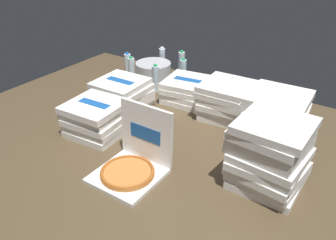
{
  "coord_description": "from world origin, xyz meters",
  "views": [
    {
      "loc": [
        1.13,
        -1.55,
        1.27
      ],
      "look_at": [
        0.02,
        0.1,
        0.14
      ],
      "focal_mm": 36.55,
      "sensor_mm": 36.0,
      "label": 1
    }
  ],
  "objects_px": {
    "open_pizza_box": "(133,162)",
    "water_bottle_0": "(183,72)",
    "water_bottle_3": "(131,70)",
    "water_bottle_4": "(128,66)",
    "ice_bucket": "(153,72)",
    "pizza_stack_left_far": "(123,94)",
    "pizza_stack_center_far": "(189,90)",
    "pizza_stack_left_near": "(274,120)",
    "water_bottle_1": "(181,64)",
    "pizza_stack_right_far": "(97,118)",
    "pizza_stack_right_near": "(227,100)",
    "pizza_stack_left_mid": "(270,154)",
    "water_bottle_5": "(156,79)",
    "water_bottle_2": "(162,60)"
  },
  "relations": [
    {
      "from": "open_pizza_box",
      "to": "ice_bucket",
      "type": "xyz_separation_m",
      "value": [
        -0.72,
        1.2,
        0.01
      ]
    },
    {
      "from": "water_bottle_1",
      "to": "water_bottle_4",
      "type": "relative_size",
      "value": 1.0
    },
    {
      "from": "pizza_stack_right_far",
      "to": "open_pizza_box",
      "type": "bearing_deg",
      "value": -24.19
    },
    {
      "from": "water_bottle_1",
      "to": "water_bottle_2",
      "type": "height_order",
      "value": "same"
    },
    {
      "from": "pizza_stack_left_near",
      "to": "water_bottle_1",
      "type": "bearing_deg",
      "value": 148.54
    },
    {
      "from": "water_bottle_0",
      "to": "pizza_stack_center_far",
      "type": "bearing_deg",
      "value": -50.26
    },
    {
      "from": "open_pizza_box",
      "to": "water_bottle_0",
      "type": "height_order",
      "value": "open_pizza_box"
    },
    {
      "from": "pizza_stack_left_mid",
      "to": "water_bottle_4",
      "type": "height_order",
      "value": "pizza_stack_left_mid"
    },
    {
      "from": "pizza_stack_left_near",
      "to": "water_bottle_4",
      "type": "distance_m",
      "value": 1.57
    },
    {
      "from": "pizza_stack_left_mid",
      "to": "water_bottle_1",
      "type": "bearing_deg",
      "value": 138.45
    },
    {
      "from": "water_bottle_0",
      "to": "water_bottle_1",
      "type": "relative_size",
      "value": 1.0
    },
    {
      "from": "water_bottle_1",
      "to": "water_bottle_5",
      "type": "bearing_deg",
      "value": -89.0
    },
    {
      "from": "pizza_stack_left_near",
      "to": "pizza_stack_right_far",
      "type": "distance_m",
      "value": 1.19
    },
    {
      "from": "ice_bucket",
      "to": "water_bottle_1",
      "type": "distance_m",
      "value": 0.3
    },
    {
      "from": "open_pizza_box",
      "to": "pizza_stack_left_mid",
      "type": "height_order",
      "value": "pizza_stack_left_mid"
    },
    {
      "from": "pizza_stack_right_near",
      "to": "ice_bucket",
      "type": "xyz_separation_m",
      "value": [
        -0.88,
        0.26,
        -0.05
      ]
    },
    {
      "from": "ice_bucket",
      "to": "pizza_stack_left_near",
      "type": "bearing_deg",
      "value": -18.99
    },
    {
      "from": "pizza_stack_right_far",
      "to": "ice_bucket",
      "type": "xyz_separation_m",
      "value": [
        -0.22,
        0.97,
        -0.03
      ]
    },
    {
      "from": "open_pizza_box",
      "to": "pizza_stack_left_far",
      "type": "bearing_deg",
      "value": 134.36
    },
    {
      "from": "ice_bucket",
      "to": "water_bottle_3",
      "type": "height_order",
      "value": "water_bottle_3"
    },
    {
      "from": "pizza_stack_left_far",
      "to": "water_bottle_1",
      "type": "relative_size",
      "value": 1.58
    },
    {
      "from": "pizza_stack_right_far",
      "to": "water_bottle_1",
      "type": "bearing_deg",
      "value": 93.43
    },
    {
      "from": "open_pizza_box",
      "to": "water_bottle_1",
      "type": "relative_size",
      "value": 1.58
    },
    {
      "from": "pizza_stack_left_far",
      "to": "water_bottle_4",
      "type": "xyz_separation_m",
      "value": [
        -0.36,
        0.5,
        0.0
      ]
    },
    {
      "from": "pizza_stack_right_near",
      "to": "water_bottle_3",
      "type": "bearing_deg",
      "value": 173.58
    },
    {
      "from": "pizza_stack_left_near",
      "to": "pizza_stack_left_far",
      "type": "xyz_separation_m",
      "value": [
        -1.16,
        -0.14,
        -0.07
      ]
    },
    {
      "from": "open_pizza_box",
      "to": "pizza_stack_right_far",
      "type": "bearing_deg",
      "value": 155.81
    },
    {
      "from": "pizza_stack_left_far",
      "to": "water_bottle_2",
      "type": "relative_size",
      "value": 1.58
    },
    {
      "from": "pizza_stack_left_near",
      "to": "pizza_stack_center_far",
      "type": "xyz_separation_m",
      "value": [
        -0.79,
        0.26,
        -0.09
      ]
    },
    {
      "from": "pizza_stack_left_mid",
      "to": "pizza_stack_right_far",
      "type": "relative_size",
      "value": 1.01
    },
    {
      "from": "pizza_stack_left_near",
      "to": "water_bottle_1",
      "type": "distance_m",
      "value": 1.33
    },
    {
      "from": "ice_bucket",
      "to": "water_bottle_4",
      "type": "relative_size",
      "value": 1.32
    },
    {
      "from": "ice_bucket",
      "to": "pizza_stack_left_far",
      "type": "bearing_deg",
      "value": -78.24
    },
    {
      "from": "open_pizza_box",
      "to": "water_bottle_4",
      "type": "xyz_separation_m",
      "value": [
        -0.96,
        1.12,
        0.04
      ]
    },
    {
      "from": "pizza_stack_center_far",
      "to": "water_bottle_3",
      "type": "bearing_deg",
      "value": 176.72
    },
    {
      "from": "pizza_stack_right_far",
      "to": "water_bottle_0",
      "type": "relative_size",
      "value": 1.65
    },
    {
      "from": "water_bottle_1",
      "to": "pizza_stack_left_mid",
      "type": "bearing_deg",
      "value": -41.55
    },
    {
      "from": "water_bottle_3",
      "to": "pizza_stack_left_far",
      "type": "bearing_deg",
      "value": -58.79
    },
    {
      "from": "water_bottle_3",
      "to": "water_bottle_4",
      "type": "relative_size",
      "value": 1.0
    },
    {
      "from": "pizza_stack_left_near",
      "to": "water_bottle_0",
      "type": "xyz_separation_m",
      "value": [
        -1.01,
        0.52,
        -0.06
      ]
    },
    {
      "from": "pizza_stack_left_far",
      "to": "pizza_stack_center_far",
      "type": "relative_size",
      "value": 0.93
    },
    {
      "from": "pizza_stack_right_far",
      "to": "water_bottle_4",
      "type": "distance_m",
      "value": 1.01
    },
    {
      "from": "water_bottle_1",
      "to": "water_bottle_0",
      "type": "bearing_deg",
      "value": -54.39
    },
    {
      "from": "pizza_stack_left_mid",
      "to": "water_bottle_5",
      "type": "xyz_separation_m",
      "value": [
        -1.24,
        0.67,
        -0.09
      ]
    },
    {
      "from": "pizza_stack_right_near",
      "to": "ice_bucket",
      "type": "distance_m",
      "value": 0.92
    },
    {
      "from": "pizza_stack_left_near",
      "to": "water_bottle_0",
      "type": "height_order",
      "value": "pizza_stack_left_near"
    },
    {
      "from": "open_pizza_box",
      "to": "pizza_stack_right_far",
      "type": "height_order",
      "value": "open_pizza_box"
    },
    {
      "from": "pizza_stack_right_far",
      "to": "water_bottle_5",
      "type": "bearing_deg",
      "value": 94.78
    },
    {
      "from": "pizza_stack_right_near",
      "to": "water_bottle_3",
      "type": "relative_size",
      "value": 1.65
    },
    {
      "from": "pizza_stack_right_far",
      "to": "water_bottle_5",
      "type": "height_order",
      "value": "water_bottle_5"
    }
  ]
}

